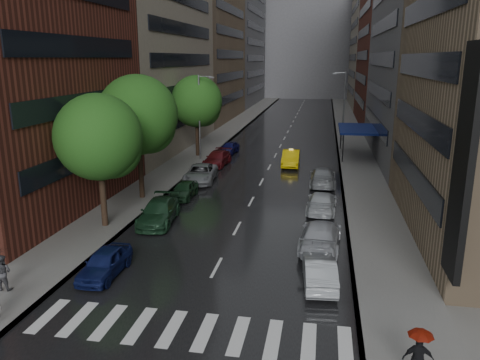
{
  "coord_description": "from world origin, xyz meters",
  "views": [
    {
      "loc": [
        5.29,
        -18.33,
        10.83
      ],
      "look_at": [
        0.0,
        11.09,
        3.0
      ],
      "focal_mm": 35.0,
      "sensor_mm": 36.0,
      "label": 1
    }
  ],
  "objects": [
    {
      "name": "sidewalk_right",
      "position": [
        9.0,
        50.0,
        0.07
      ],
      "size": [
        4.0,
        140.0,
        0.15
      ],
      "primitive_type": "cube",
      "color": "gray",
      "rests_on": "ground"
    },
    {
      "name": "sidewalk_left",
      "position": [
        -9.0,
        50.0,
        0.07
      ],
      "size": [
        4.0,
        140.0,
        0.15
      ],
      "primitive_type": "cube",
      "color": "gray",
      "rests_on": "ground"
    },
    {
      "name": "parked_cars_left",
      "position": [
        -5.4,
        18.76,
        0.74
      ],
      "size": [
        2.97,
        36.18,
        1.54
      ],
      "color": "#10194C",
      "rests_on": "ground"
    },
    {
      "name": "awning",
      "position": [
        8.98,
        35.0,
        3.13
      ],
      "size": [
        4.0,
        8.0,
        3.12
      ],
      "color": "navy",
      "rests_on": "sidewalk_right"
    },
    {
      "name": "tree_far",
      "position": [
        -8.6,
        31.85,
        6.18
      ],
      "size": [
        5.67,
        5.67,
        9.03
      ],
      "color": "#382619",
      "rests_on": "ground"
    },
    {
      "name": "building_far",
      "position": [
        0.0,
        118.0,
        16.0
      ],
      "size": [
        40.0,
        14.0,
        32.0
      ],
      "primitive_type": "cube",
      "color": "slate",
      "rests_on": "ground"
    },
    {
      "name": "street_lamp_left",
      "position": [
        -7.72,
        30.0,
        4.89
      ],
      "size": [
        1.74,
        0.22,
        9.0
      ],
      "color": "gray",
      "rests_on": "sidewalk_left"
    },
    {
      "name": "tree_near",
      "position": [
        -8.6,
        8.69,
        5.99
      ],
      "size": [
        5.49,
        5.49,
        8.76
      ],
      "color": "#382619",
      "rests_on": "ground"
    },
    {
      "name": "road",
      "position": [
        0.0,
        50.0,
        0.01
      ],
      "size": [
        14.0,
        140.0,
        0.01
      ],
      "primitive_type": "cube",
      "color": "black",
      "rests_on": "ground"
    },
    {
      "name": "ped_red_umbrella",
      "position": [
        8.77,
        -3.84,
        1.32
      ],
      "size": [
        1.03,
        0.82,
        2.01
      ],
      "color": "black",
      "rests_on": "sidewalk_right"
    },
    {
      "name": "tree_mid",
      "position": [
        -8.6,
        15.18,
        6.63
      ],
      "size": [
        6.07,
        6.07,
        9.68
      ],
      "color": "#382619",
      "rests_on": "ground"
    },
    {
      "name": "parked_cars_right",
      "position": [
        5.4,
        12.81,
        0.77
      ],
      "size": [
        2.62,
        23.65,
        1.61
      ],
      "color": "#A2A7AB",
      "rests_on": "ground"
    },
    {
      "name": "buildings_right",
      "position": [
        15.0,
        56.7,
        15.03
      ],
      "size": [
        8.05,
        109.1,
        36.0
      ],
      "color": "#937A5B",
      "rests_on": "ground"
    },
    {
      "name": "buildings_left",
      "position": [
        -15.0,
        58.79,
        15.99
      ],
      "size": [
        8.0,
        108.0,
        38.0
      ],
      "color": "maroon",
      "rests_on": "ground"
    },
    {
      "name": "ped_black_umbrella",
      "position": [
        -9.33,
        -0.42,
        1.38
      ],
      "size": [
        0.96,
        0.98,
        2.09
      ],
      "color": "#454449",
      "rests_on": "sidewalk_left"
    },
    {
      "name": "crosswalk",
      "position": [
        0.2,
        -2.0,
        0.01
      ],
      "size": [
        13.15,
        2.8,
        0.01
      ],
      "color": "silver",
      "rests_on": "ground"
    },
    {
      "name": "ground",
      "position": [
        0.0,
        0.0,
        0.0
      ],
      "size": [
        220.0,
        220.0,
        0.0
      ],
      "primitive_type": "plane",
      "color": "gray",
      "rests_on": "ground"
    },
    {
      "name": "taxi",
      "position": [
        2.11,
        29.01,
        0.81
      ],
      "size": [
        1.81,
        4.97,
        1.63
      ],
      "primitive_type": "imported",
      "rotation": [
        0.0,
        0.0,
        0.02
      ],
      "color": "yellow",
      "rests_on": "ground"
    },
    {
      "name": "street_lamp_right",
      "position": [
        7.72,
        45.0,
        4.89
      ],
      "size": [
        1.74,
        0.22,
        9.0
      ],
      "color": "gray",
      "rests_on": "sidewalk_right"
    }
  ]
}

